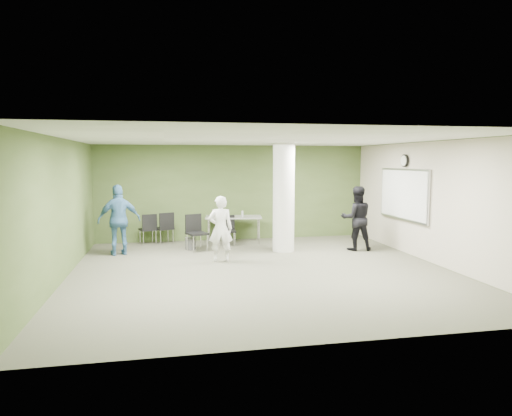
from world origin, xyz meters
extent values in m
plane|color=#525040|center=(0.00, 0.00, 0.00)|extent=(8.00, 8.00, 0.00)
plane|color=white|center=(0.00, 0.00, 2.80)|extent=(8.00, 8.00, 0.00)
cube|color=#425528|center=(0.00, 4.00, 1.40)|extent=(8.00, 2.80, 0.02)
cube|color=#425528|center=(-4.00, 0.00, 1.40)|extent=(0.02, 8.00, 2.80)
cube|color=#C1B4A0|center=(4.00, 0.00, 1.40)|extent=(0.02, 8.00, 2.80)
cylinder|color=silver|center=(1.00, 2.00, 1.40)|extent=(0.56, 0.56, 2.80)
cube|color=silver|center=(3.93, 1.20, 1.50)|extent=(0.04, 2.30, 1.30)
cube|color=white|center=(3.91, 1.20, 1.50)|extent=(0.02, 2.20, 1.20)
cylinder|color=black|center=(3.93, 1.20, 2.35)|extent=(0.05, 0.32, 0.32)
cylinder|color=white|center=(3.90, 1.20, 2.35)|extent=(0.02, 0.26, 0.26)
cube|color=gray|center=(-0.10, 3.47, 0.74)|extent=(1.67, 0.91, 0.04)
cylinder|color=silver|center=(-0.84, 3.29, 0.36)|extent=(0.04, 0.04, 0.72)
cylinder|color=silver|center=(0.57, 3.09, 0.36)|extent=(0.04, 0.04, 0.72)
cylinder|color=silver|center=(-0.77, 3.84, 0.36)|extent=(0.04, 0.04, 0.72)
cylinder|color=silver|center=(0.65, 3.64, 0.36)|extent=(0.04, 0.04, 0.72)
cylinder|color=#28551C|center=(-0.57, 3.40, 0.88)|extent=(0.07, 0.07, 0.25)
cylinder|color=#B2B2B7|center=(0.13, 3.28, 0.85)|extent=(0.06, 0.06, 0.18)
cylinder|color=#4C4C4C|center=(-1.38, 2.65, 0.16)|extent=(0.28, 0.28, 0.32)
cube|color=black|center=(-2.51, 3.65, 0.42)|extent=(0.54, 0.54, 0.05)
cube|color=black|center=(-2.45, 3.46, 0.66)|extent=(0.41, 0.16, 0.42)
cylinder|color=silver|center=(-2.39, 3.87, 0.20)|extent=(0.02, 0.02, 0.41)
cylinder|color=silver|center=(-2.73, 3.77, 0.20)|extent=(0.02, 0.02, 0.41)
cylinder|color=silver|center=(-2.28, 3.53, 0.20)|extent=(0.02, 0.02, 0.41)
cylinder|color=silver|center=(-2.63, 3.43, 0.20)|extent=(0.02, 0.02, 0.41)
cube|color=black|center=(-2.06, 3.65, 0.44)|extent=(0.58, 0.58, 0.05)
cube|color=black|center=(-1.98, 3.46, 0.68)|extent=(0.41, 0.20, 0.44)
cylinder|color=silver|center=(-1.95, 3.89, 0.21)|extent=(0.02, 0.02, 0.42)
cylinder|color=silver|center=(-2.30, 3.75, 0.21)|extent=(0.02, 0.02, 0.42)
cylinder|color=silver|center=(-1.81, 3.55, 0.21)|extent=(0.02, 0.02, 0.42)
cylinder|color=silver|center=(-2.16, 3.41, 0.21)|extent=(0.02, 0.02, 0.42)
cube|color=black|center=(-1.22, 2.39, 0.46)|extent=(0.61, 0.61, 0.05)
cube|color=black|center=(-1.29, 2.60, 0.72)|extent=(0.44, 0.20, 0.46)
cylinder|color=silver|center=(-1.33, 2.14, 0.22)|extent=(0.02, 0.02, 0.44)
cylinder|color=silver|center=(-0.96, 2.28, 0.22)|extent=(0.02, 0.02, 0.44)
cylinder|color=silver|center=(-1.47, 2.50, 0.22)|extent=(0.02, 0.02, 0.44)
cylinder|color=silver|center=(-1.10, 2.65, 0.22)|extent=(0.02, 0.02, 0.44)
cube|color=black|center=(-0.32, 2.99, 0.41)|extent=(0.44, 0.44, 0.05)
cube|color=black|center=(-0.31, 3.18, 0.63)|extent=(0.40, 0.06, 0.41)
cylinder|color=silver|center=(-0.50, 2.83, 0.19)|extent=(0.02, 0.02, 0.39)
cylinder|color=silver|center=(-0.16, 2.81, 0.19)|extent=(0.02, 0.02, 0.39)
cylinder|color=silver|center=(-0.48, 3.17, 0.19)|extent=(0.02, 0.02, 0.39)
cylinder|color=silver|center=(-0.14, 3.15, 0.19)|extent=(0.02, 0.02, 0.39)
imported|color=silver|center=(-0.76, 1.08, 0.77)|extent=(0.59, 0.41, 1.54)
imported|color=black|center=(2.91, 1.74, 0.84)|extent=(0.90, 0.75, 1.69)
imported|color=#38638C|center=(-3.14, 2.31, 0.88)|extent=(1.10, 0.66, 1.76)
camera|label=1|loc=(-1.98, -9.38, 2.36)|focal=32.00mm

